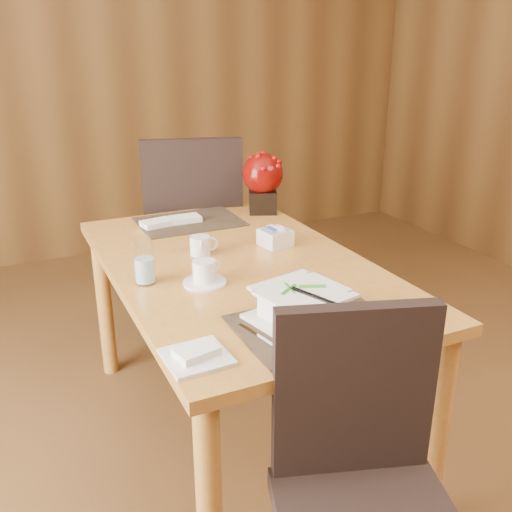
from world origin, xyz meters
name	(u,v)px	position (x,y,z in m)	size (l,w,h in m)	color
back_wall	(97,58)	(0.00, 3.00, 1.40)	(5.00, 0.02, 2.80)	brown
dining_table	(239,287)	(0.00, 0.60, 0.65)	(0.90, 1.50, 0.75)	#C98737
placemat_near	(315,325)	(0.00, 0.05, 0.75)	(0.45, 0.33, 0.01)	black
placemat_far	(190,222)	(0.00, 1.15, 0.75)	(0.45, 0.33, 0.01)	black
soup_setting	(302,307)	(-0.03, 0.08, 0.80)	(0.31, 0.31, 0.10)	white
coffee_cup	(204,274)	(-0.18, 0.47, 0.79)	(0.15, 0.15, 0.08)	white
water_glass	(144,260)	(-0.36, 0.56, 0.83)	(0.07, 0.07, 0.17)	white
creamer_jug	(200,246)	(-0.10, 0.74, 0.79)	(0.10, 0.10, 0.07)	white
sugar_caddy	(275,238)	(0.21, 0.71, 0.78)	(0.11, 0.11, 0.07)	white
berry_decor	(263,179)	(0.37, 1.16, 0.91)	(0.19, 0.19, 0.28)	black
napkins_far	(173,221)	(-0.08, 1.15, 0.77)	(0.27, 0.09, 0.02)	white
bread_plate	(196,357)	(-0.37, 0.02, 0.76)	(0.16, 0.16, 0.01)	white
near_chair	(363,476)	(-0.07, -0.31, 0.53)	(0.55, 0.55, 0.93)	black
far_chair	(193,226)	(0.13, 1.50, 0.61)	(0.62, 0.62, 1.09)	black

